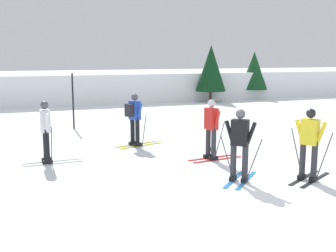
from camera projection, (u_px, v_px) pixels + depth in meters
name	position (u px, v px, depth m)	size (l,w,h in m)	color
ground_plane	(241.00, 191.00, 9.12)	(120.00, 120.00, 0.00)	white
far_snow_ridge	(81.00, 85.00, 28.90)	(80.00, 9.05, 1.79)	white
skier_white	(46.00, 130.00, 11.35)	(1.61, 1.00, 1.71)	silver
skier_red	(211.00, 128.00, 11.76)	(1.63, 1.00, 1.71)	red
skier_blue	(134.00, 117.00, 13.54)	(1.64, 0.96, 1.71)	gold
skier_yellow	(309.00, 142.00, 9.75)	(1.58, 1.10, 1.71)	black
skier_black	(240.00, 143.00, 9.66)	(1.40, 1.39, 1.71)	#237AC6
trail_marker_pole	(73.00, 101.00, 16.74)	(0.07, 0.07, 2.24)	black
conifer_far_left	(254.00, 71.00, 28.81)	(1.86, 1.86, 3.21)	#513823
conifer_far_right	(211.00, 68.00, 26.67)	(1.93, 1.93, 3.59)	#513823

